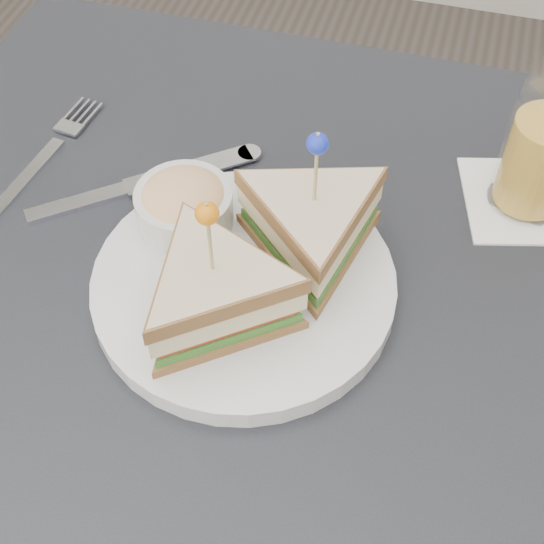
# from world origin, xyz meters

# --- Properties ---
(table) EXTENTS (0.80, 0.80, 0.75)m
(table) POSITION_xyz_m (0.00, 0.00, 0.67)
(table) COLOR black
(table) RESTS_ON ground
(plate_meal) EXTENTS (0.30, 0.30, 0.15)m
(plate_meal) POSITION_xyz_m (-0.01, 0.03, 0.79)
(plate_meal) COLOR silver
(plate_meal) RESTS_ON table
(cutlery_fork) EXTENTS (0.04, 0.19, 0.01)m
(cutlery_fork) POSITION_xyz_m (-0.26, 0.13, 0.75)
(cutlery_fork) COLOR silver
(cutlery_fork) RESTS_ON table
(cutlery_knife) EXTENTS (0.20, 0.16, 0.01)m
(cutlery_knife) POSITION_xyz_m (-0.15, 0.11, 0.75)
(cutlery_knife) COLOR silver
(cutlery_knife) RESTS_ON table
(drink_set) EXTENTS (0.14, 0.14, 0.14)m
(drink_set) POSITION_xyz_m (0.21, 0.20, 0.81)
(drink_set) COLOR white
(drink_set) RESTS_ON table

